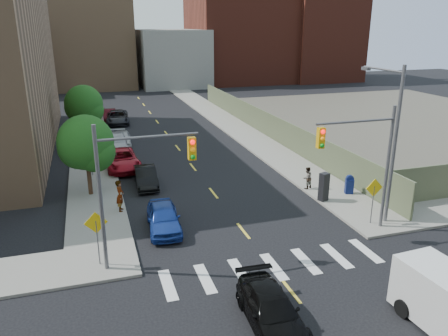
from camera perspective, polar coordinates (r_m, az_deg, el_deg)
ground at (r=18.46m, az=11.49°, el=-18.71°), size 160.00×160.00×0.00m
sidewalk_nw at (r=55.29m, az=-17.31°, el=6.10°), size 3.50×73.00×0.15m
sidewalk_ne at (r=57.39m, az=-1.58°, el=7.34°), size 3.50×73.00×0.15m
fence_north at (r=45.26m, az=5.41°, el=5.80°), size 0.12×44.00×2.50m
gravel_lot at (r=56.69m, az=22.07°, el=5.82°), size 36.00×42.00×0.06m
bg_bldg_midwest at (r=84.79m, az=-16.94°, el=15.20°), size 14.00×16.00×15.00m
bg_bldg_center at (r=84.38m, az=-6.94°, el=14.12°), size 12.00×16.00×10.00m
bg_bldg_east at (r=89.79m, az=1.91°, el=16.40°), size 18.00×18.00×16.00m
bg_bldg_fareast at (r=94.48m, az=11.95°, el=16.74°), size 14.00×16.00×18.00m
smokestack at (r=96.50m, az=14.36°, el=19.58°), size 1.80×1.80×28.00m
signal_nw at (r=19.86m, az=-11.70°, el=-1.12°), size 4.59×0.30×7.00m
signal_ne at (r=24.03m, az=17.93°, el=1.77°), size 4.59×0.30×7.00m
streetlight_ne at (r=25.86m, az=20.98°, el=4.16°), size 0.25×3.70×9.00m
warn_sign_nw at (r=21.21m, az=-16.32°, el=-7.62°), size 1.06×0.06×2.83m
warn_sign_ne at (r=25.89m, az=18.97°, el=-3.10°), size 1.06×0.06×2.83m
warn_sign_midwest at (r=33.92m, az=-17.08°, el=2.09°), size 1.06×0.06×2.83m
tree_west_near at (r=29.72m, az=-17.58°, el=2.78°), size 3.66×3.64×5.52m
tree_west_far at (r=44.39m, az=-17.82°, el=7.69°), size 3.66×3.64×5.52m
parked_car_blue at (r=24.71m, az=-7.90°, el=-6.42°), size 2.06×4.44×1.47m
parked_car_black at (r=31.43m, az=-10.19°, el=-1.14°), size 1.61×4.23×1.38m
parked_car_red at (r=35.62m, az=-13.26°, el=1.10°), size 2.86×5.61×1.52m
parked_car_silver at (r=40.90m, az=-13.91°, el=3.27°), size 2.49×5.37×1.52m
parked_car_white at (r=42.35m, az=-13.20°, el=3.77°), size 1.98×4.28×1.42m
parked_car_maroon at (r=53.99m, az=-14.70°, el=6.70°), size 1.62×4.16×1.35m
parked_car_grey at (r=52.14m, az=-13.76°, el=6.46°), size 2.77×5.56×1.51m
black_sedan at (r=17.51m, az=6.22°, el=-17.99°), size 2.09×4.69×1.34m
mailbox at (r=30.41m, az=16.05°, el=-2.09°), size 0.62×0.54×1.28m
payphone at (r=28.68m, az=12.90°, el=-2.42°), size 0.66×0.60×1.85m
pedestrian_west at (r=27.16m, az=-13.43°, el=-3.54°), size 0.58×0.78×1.95m
pedestrian_east at (r=30.56m, az=10.81°, el=-1.28°), size 0.91×0.81×1.54m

